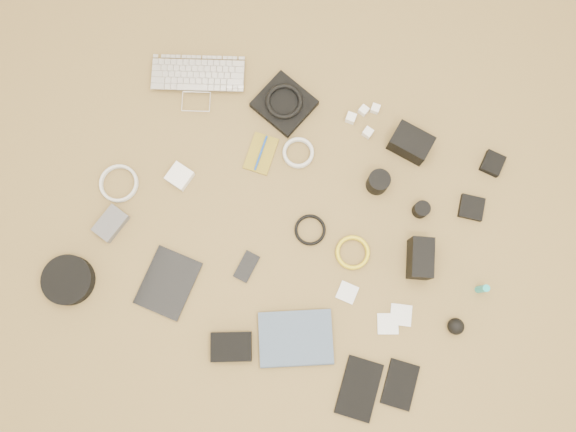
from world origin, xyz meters
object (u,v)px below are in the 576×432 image
(dslr_camera, at_px, (411,143))
(tablet, at_px, (168,283))
(paperback, at_px, (297,366))
(laptop, at_px, (198,87))
(phone, at_px, (247,267))
(headphone_case, at_px, (68,280))

(dslr_camera, distance_m, tablet, 0.98)
(tablet, height_order, paperback, paperback)
(laptop, relative_size, phone, 3.33)
(headphone_case, bearing_deg, dslr_camera, 40.60)
(phone, bearing_deg, tablet, -140.83)
(dslr_camera, xyz_separation_m, phone, (-0.41, -0.59, -0.04))
(paperback, bearing_deg, phone, 24.63)
(dslr_camera, bearing_deg, laptop, -166.55)
(dslr_camera, xyz_separation_m, tablet, (-0.65, -0.73, -0.03))
(paperback, bearing_deg, headphone_case, 66.95)
(dslr_camera, bearing_deg, phone, -113.33)
(laptop, bearing_deg, paperback, -68.33)
(phone, xyz_separation_m, headphone_case, (-0.56, -0.24, 0.02))
(tablet, bearing_deg, headphone_case, -158.83)
(dslr_camera, relative_size, phone, 1.35)
(dslr_camera, distance_m, paperback, 0.87)
(tablet, xyz_separation_m, headphone_case, (-0.32, -0.10, 0.02))
(phone, bearing_deg, paperback, -35.11)
(laptop, relative_size, headphone_case, 1.99)
(dslr_camera, height_order, headphone_case, dslr_camera)
(dslr_camera, bearing_deg, paperback, -87.98)
(paperback, bearing_deg, dslr_camera, -30.64)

